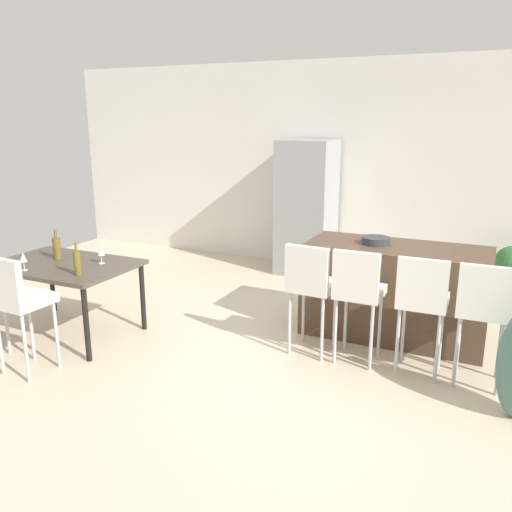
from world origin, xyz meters
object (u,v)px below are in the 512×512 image
at_px(bar_chair_far, 484,305).
at_px(potted_plant, 512,268).
at_px(wine_glass_middle, 23,258).
at_px(fruit_bowl, 376,240).
at_px(bar_chair_right, 422,297).
at_px(kitchen_island, 395,291).
at_px(wine_glass_left, 101,251).
at_px(wine_bottle_far, 57,247).
at_px(refrigerator, 307,208).
at_px(bar_chair_middle, 358,288).
at_px(dining_chair_far, 17,297).
at_px(dining_table, 64,269).
at_px(wine_bottle_inner, 77,262).
at_px(bar_chair_left, 311,282).

relative_size(bar_chair_far, potted_plant, 1.62).
relative_size(wine_glass_middle, fruit_bowl, 0.63).
height_order(bar_chair_right, wine_glass_middle, bar_chair_right).
distance_m(kitchen_island, wine_glass_left, 2.93).
bearing_deg(bar_chair_right, potted_plant, 74.15).
height_order(kitchen_island, bar_chair_right, bar_chair_right).
relative_size(kitchen_island, wine_bottle_far, 5.78).
height_order(kitchen_island, refrigerator, refrigerator).
relative_size(wine_glass_left, potted_plant, 0.27).
height_order(bar_chair_middle, dining_chair_far, same).
distance_m(fruit_bowl, potted_plant, 2.23).
bearing_deg(wine_bottle_far, wine_glass_left, 4.68).
bearing_deg(refrigerator, kitchen_island, -48.03).
relative_size(dining_table, wine_glass_left, 7.88).
xyz_separation_m(bar_chair_middle, refrigerator, (-1.39, 2.52, 0.22)).
relative_size(kitchen_island, fruit_bowl, 6.28).
xyz_separation_m(bar_chair_middle, wine_bottle_far, (-2.99, -0.48, 0.16)).
xyz_separation_m(bar_chair_middle, bar_chair_right, (0.54, 0.00, 0.00)).
height_order(bar_chair_right, dining_chair_far, same).
bearing_deg(dining_chair_far, refrigerator, 74.21).
distance_m(wine_bottle_far, fruit_bowl, 3.21).
xyz_separation_m(wine_bottle_inner, wine_glass_left, (-0.07, 0.39, 0.01)).
xyz_separation_m(bar_chair_left, dining_table, (-2.37, -0.59, -0.02)).
height_order(dining_table, dining_chair_far, dining_chair_far).
bearing_deg(bar_chair_right, bar_chair_left, 180.00).
bearing_deg(bar_chair_left, bar_chair_middle, -0.01).
relative_size(wine_bottle_inner, wine_glass_middle, 1.75).
bearing_deg(dining_table, bar_chair_middle, 11.79).
distance_m(bar_chair_far, dining_table, 3.86).
height_order(bar_chair_far, wine_glass_middle, bar_chair_far).
height_order(dining_table, wine_bottle_far, wine_bottle_far).
xyz_separation_m(fruit_bowl, potted_plant, (1.29, 1.72, -0.57)).
xyz_separation_m(bar_chair_far, wine_glass_left, (-3.46, -0.44, 0.17)).
distance_m(dining_table, fruit_bowl, 3.10).
bearing_deg(wine_bottle_far, fruit_bowl, 23.14).
distance_m(bar_chair_right, wine_bottle_far, 3.56).
height_order(wine_glass_middle, potted_plant, wine_glass_middle).
bearing_deg(dining_table, bar_chair_far, 8.74).
bearing_deg(wine_bottle_inner, potted_plant, 42.54).
height_order(bar_chair_right, wine_bottle_inner, bar_chair_right).
relative_size(bar_chair_middle, fruit_bowl, 3.78).
bearing_deg(dining_table, potted_plant, 37.32).
distance_m(dining_table, refrigerator, 3.42).
bearing_deg(bar_chair_left, bar_chair_right, -0.00).
xyz_separation_m(bar_chair_right, potted_plant, (0.71, 2.51, -0.31)).
bearing_deg(wine_bottle_far, bar_chair_far, 6.84).
bearing_deg(dining_table, fruit_bowl, 26.29).
height_order(dining_chair_far, wine_glass_middle, dining_chair_far).
distance_m(bar_chair_right, wine_glass_left, 3.03).
bearing_deg(wine_glass_left, fruit_bowl, 26.73).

